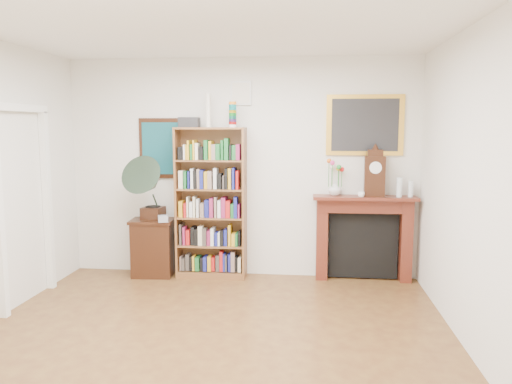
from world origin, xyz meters
TOP-DOWN VIEW (x-y plane):
  - room at (0.00, 0.00)m, footprint 4.51×5.01m
  - door_casing at (-2.21, 1.20)m, footprint 0.08×1.02m
  - teal_poster at (-1.05, 2.48)m, footprint 0.58×0.04m
  - small_picture at (0.00, 2.48)m, footprint 0.26×0.04m
  - gilt_painting at (1.55, 2.48)m, footprint 0.95×0.04m
  - bookshelf at (-0.37, 2.32)m, footprint 0.89×0.32m
  - side_cabinet at (-1.13, 2.28)m, footprint 0.57×0.43m
  - fireplace at (1.56, 2.40)m, footprint 1.28×0.32m
  - gramophone at (-1.13, 2.18)m, footprint 0.59×0.70m
  - cd_stack at (-0.95, 2.14)m, footprint 0.15×0.15m
  - mantel_clock at (1.67, 2.34)m, footprint 0.25×0.15m
  - flower_vase at (1.19, 2.38)m, footprint 0.19×0.19m
  - teacup at (1.51, 2.26)m, footprint 0.10×0.10m
  - bottle_left at (1.97, 2.32)m, footprint 0.07×0.07m
  - bottle_right at (2.11, 2.35)m, footprint 0.06×0.06m

SIDE VIEW (x-z plane):
  - side_cabinet at x=-1.13m, z-range 0.00..0.74m
  - fireplace at x=1.56m, z-range 0.09..1.17m
  - cd_stack at x=-0.95m, z-range 0.74..0.82m
  - bookshelf at x=-0.37m, z-range -0.03..2.18m
  - teacup at x=1.51m, z-range 1.08..1.14m
  - flower_vase at x=1.19m, z-range 1.08..1.25m
  - bottle_right at x=2.11m, z-range 1.08..1.28m
  - bottle_left at x=1.97m, z-range 1.08..1.32m
  - gramophone at x=-1.13m, z-range 0.80..1.63m
  - door_casing at x=-2.21m, z-range 0.18..2.35m
  - mantel_clock at x=1.67m, z-range 1.07..1.64m
  - room at x=0.00m, z-range -0.01..2.81m
  - teal_poster at x=-1.05m, z-range 1.26..2.04m
  - gilt_painting at x=1.55m, z-range 1.58..2.33m
  - small_picture at x=0.00m, z-range 2.20..2.50m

